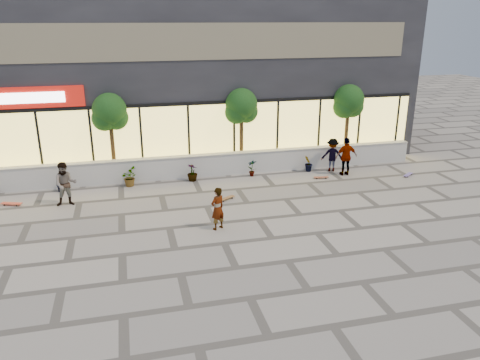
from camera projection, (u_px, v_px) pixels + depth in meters
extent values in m
plane|color=#A59B8F|center=(224.00, 243.00, 15.34)|extent=(80.00, 80.00, 0.00)
cube|color=beige|center=(193.00, 167.00, 21.60)|extent=(22.00, 0.35, 1.00)
cube|color=#B2AFA8|center=(192.00, 156.00, 21.43)|extent=(22.00, 0.42, 0.04)
cube|color=black|center=(175.00, 71.00, 25.41)|extent=(24.00, 9.00, 8.50)
cube|color=#FFE166|center=(189.00, 136.00, 22.10)|extent=(23.04, 0.05, 3.00)
cube|color=black|center=(188.00, 104.00, 21.56)|extent=(23.04, 0.08, 0.15)
cube|color=#AB140C|center=(23.00, 98.00, 19.78)|extent=(5.00, 0.10, 0.90)
cube|color=white|center=(22.00, 98.00, 19.71)|extent=(3.40, 0.06, 0.45)
cube|color=brown|center=(185.00, 42.00, 20.69)|extent=(21.60, 0.05, 1.60)
imported|color=#1A3711|center=(61.00, 182.00, 19.83)|extent=(0.57, 0.57, 0.81)
imported|color=#1A3711|center=(129.00, 177.00, 20.47)|extent=(0.68, 0.77, 0.81)
imported|color=#1A3711|center=(192.00, 172.00, 21.10)|extent=(0.64, 0.64, 0.81)
imported|color=#1A3711|center=(252.00, 168.00, 21.74)|extent=(0.46, 0.35, 0.81)
imported|color=#1A3711|center=(308.00, 164.00, 22.37)|extent=(0.55, 0.57, 0.81)
cylinder|color=#4A311A|center=(113.00, 144.00, 21.08)|extent=(0.18, 0.18, 3.24)
sphere|color=#1A3711|center=(109.00, 110.00, 20.57)|extent=(1.50, 1.50, 1.50)
sphere|color=#1A3711|center=(104.00, 119.00, 20.58)|extent=(1.10, 1.10, 1.10)
sphere|color=#1A3711|center=(116.00, 118.00, 20.79)|extent=(1.10, 1.10, 1.10)
cylinder|color=#4A311A|center=(241.00, 136.00, 22.44)|extent=(0.18, 0.18, 3.24)
sphere|color=#1A3711|center=(241.00, 104.00, 21.93)|extent=(1.50, 1.50, 1.50)
sphere|color=#1A3711|center=(237.00, 112.00, 21.94)|extent=(1.10, 1.10, 1.10)
sphere|color=#1A3711|center=(246.00, 111.00, 22.15)|extent=(1.10, 1.10, 1.10)
cylinder|color=#4A311A|center=(347.00, 130.00, 23.68)|extent=(0.18, 0.18, 3.24)
sphere|color=#1A3711|center=(349.00, 100.00, 23.18)|extent=(1.50, 1.50, 1.50)
sphere|color=#1A3711|center=(344.00, 107.00, 23.19)|extent=(1.10, 1.10, 1.10)
sphere|color=#1A3711|center=(352.00, 106.00, 23.40)|extent=(1.10, 1.10, 1.10)
imported|color=white|center=(218.00, 209.00, 16.16)|extent=(0.67, 0.60, 1.54)
imported|color=tan|center=(66.00, 184.00, 18.19)|extent=(0.88, 0.69, 1.76)
imported|color=white|center=(346.00, 157.00, 21.74)|extent=(1.06, 0.46, 1.79)
imported|color=maroon|center=(332.00, 155.00, 22.36)|extent=(1.17, 0.91, 1.60)
cube|color=brown|center=(227.00, 198.00, 18.98)|extent=(0.77, 0.57, 0.02)
cylinder|color=black|center=(230.00, 197.00, 19.21)|extent=(0.06, 0.05, 0.06)
cylinder|color=black|center=(232.00, 198.00, 19.12)|extent=(0.06, 0.05, 0.06)
cylinder|color=black|center=(221.00, 200.00, 18.89)|extent=(0.06, 0.05, 0.06)
cylinder|color=black|center=(224.00, 201.00, 18.80)|extent=(0.06, 0.05, 0.06)
cube|color=#E6432B|center=(11.00, 203.00, 18.42)|extent=(0.85, 0.47, 0.02)
cylinder|color=black|center=(19.00, 204.00, 18.49)|extent=(0.07, 0.05, 0.06)
cylinder|color=black|center=(17.00, 206.00, 18.35)|extent=(0.07, 0.05, 0.06)
cylinder|color=black|center=(7.00, 204.00, 18.53)|extent=(0.07, 0.05, 0.06)
cylinder|color=black|center=(4.00, 205.00, 18.40)|extent=(0.07, 0.05, 0.06)
cube|color=brown|center=(321.00, 177.00, 21.49)|extent=(0.70, 0.27, 0.02)
cylinder|color=black|center=(325.00, 178.00, 21.59)|extent=(0.05, 0.03, 0.05)
cylinder|color=black|center=(326.00, 178.00, 21.47)|extent=(0.05, 0.03, 0.05)
cylinder|color=black|center=(316.00, 178.00, 21.55)|extent=(0.05, 0.03, 0.05)
cylinder|color=black|center=(317.00, 179.00, 21.43)|extent=(0.05, 0.03, 0.05)
cube|color=#6A579F|center=(408.00, 174.00, 21.85)|extent=(0.70, 0.57, 0.02)
cylinder|color=black|center=(409.00, 174.00, 22.07)|extent=(0.06, 0.05, 0.05)
cylinder|color=black|center=(411.00, 175.00, 21.99)|extent=(0.06, 0.05, 0.05)
cylinder|color=black|center=(405.00, 176.00, 21.75)|extent=(0.06, 0.05, 0.05)
cylinder|color=black|center=(407.00, 177.00, 21.67)|extent=(0.06, 0.05, 0.05)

